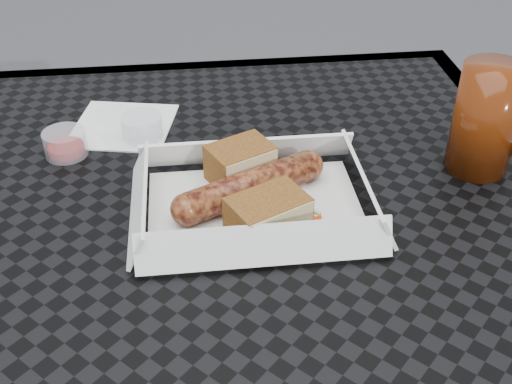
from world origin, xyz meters
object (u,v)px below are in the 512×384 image
at_px(food_tray, 255,208).
at_px(drink_glass, 486,119).
at_px(patio_table, 202,282).
at_px(bratwurst, 250,186).

bearing_deg(food_tray, drink_glass, 11.32).
bearing_deg(patio_table, bratwurst, 32.45).
bearing_deg(patio_table, drink_glass, 13.16).
xyz_separation_m(patio_table, food_tray, (0.06, 0.02, 0.08)).
relative_size(patio_table, drink_glass, 6.42).
xyz_separation_m(patio_table, drink_glass, (0.32, 0.07, 0.14)).
height_order(patio_table, drink_glass, drink_glass).
bearing_deg(bratwurst, drink_glass, 8.38).
xyz_separation_m(food_tray, bratwurst, (-0.00, 0.01, 0.02)).
relative_size(food_tray, bratwurst, 1.31).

